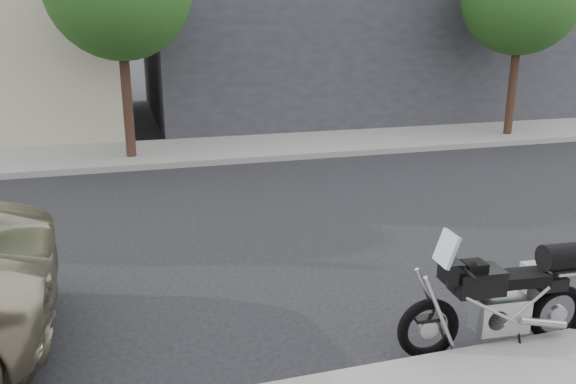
{
  "coord_description": "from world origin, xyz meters",
  "views": [
    {
      "loc": [
        2.16,
        8.21,
        3.18
      ],
      "look_at": [
        -0.08,
        0.68,
        0.9
      ],
      "focal_mm": 35.0,
      "sensor_mm": 36.0,
      "label": 1
    }
  ],
  "objects": [
    {
      "name": "ground",
      "position": [
        0.0,
        0.0,
        0.0
      ],
      "size": [
        120.0,
        120.0,
        0.0
      ],
      "primitive_type": "plane",
      "color": "black",
      "rests_on": "ground"
    },
    {
      "name": "far_building_dark",
      "position": [
        -7.0,
        -13.5,
        3.5
      ],
      "size": [
        16.0,
        11.0,
        7.0
      ],
      "color": "#2A2A2F",
      "rests_on": "ground"
    },
    {
      "name": "motorcycle",
      "position": [
        -1.46,
        3.89,
        0.58
      ],
      "size": [
        2.11,
        0.68,
        1.33
      ],
      "rotation": [
        0.0,
        0.0,
        -0.08
      ],
      "color": "black",
      "rests_on": "ground"
    },
    {
      "name": "far_sidewalk",
      "position": [
        0.0,
        -6.5,
        0.07
      ],
      "size": [
        44.0,
        3.0,
        0.15
      ],
      "primitive_type": "cube",
      "color": "gray",
      "rests_on": "ground"
    }
  ]
}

